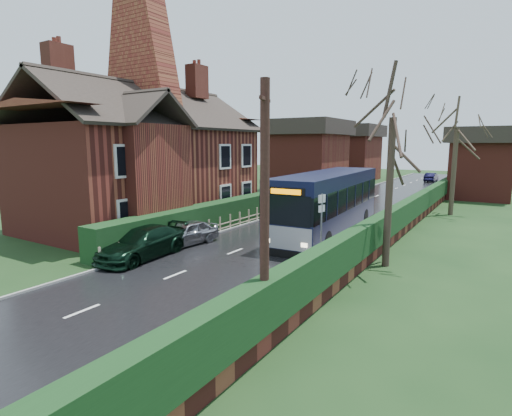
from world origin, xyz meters
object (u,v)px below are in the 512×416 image
Objects in this scene: bus_stop_sign at (321,217)px; telegraph_pole at (265,219)px; car_silver at (186,233)px; car_green at (142,243)px; brick_house at (146,154)px; bus at (328,204)px.

bus_stop_sign is 8.02m from telegraph_pole.
car_silver is 2.76m from car_green.
brick_house is at bearing -177.22° from bus_stop_sign.
car_silver is at bearing 123.98° from telegraph_pole.
telegraph_pole is (8.70, -4.02, 2.59)m from car_green.
car_green is at bearing -139.88° from bus_stop_sign.
brick_house reaches higher than telegraph_pole.
car_silver is at bearing -132.58° from bus.
bus reaches higher than car_green.
car_silver is at bearing -160.21° from bus_stop_sign.
brick_house reaches higher than car_silver.
telegraph_pole is (14.53, -9.78, -1.11)m from brick_house.
telegraph_pole reaches higher than bus.
bus is at bearing 15.80° from brick_house.
telegraph_pole is at bearing -31.94° from car_silver.
bus is 2.45× the size of car_green.
brick_house is 3.13× the size of car_green.
brick_house is 13.13m from bus_stop_sign.
brick_house is 7.64m from car_silver.
bus is at bearing 56.92° from car_silver.
bus reaches higher than car_silver.
bus_stop_sign is (6.80, 0.93, 1.32)m from car_silver.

